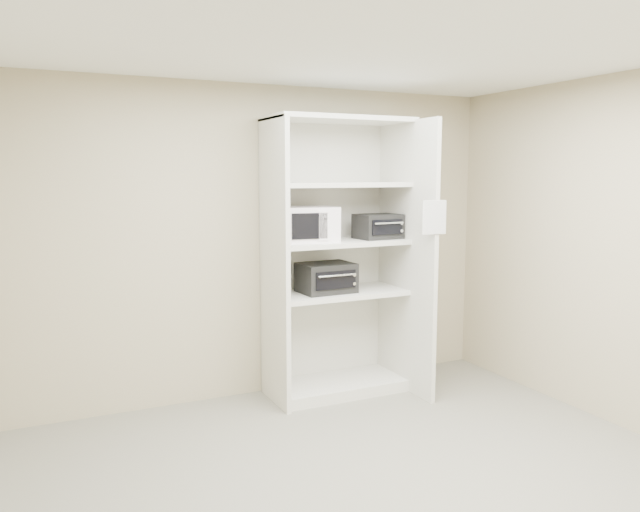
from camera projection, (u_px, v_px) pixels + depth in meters
name	position (u px, v px, depth m)	size (l,w,h in m)	color
floor	(372.00, 493.00, 3.82)	(4.50, 4.00, 0.01)	slate
ceiling	(378.00, 37.00, 3.47)	(4.50, 4.00, 0.01)	white
wall_back	(259.00, 242.00, 5.44)	(4.50, 0.02, 2.70)	tan
wall_right	(639.00, 255.00, 4.60)	(0.02, 4.00, 2.70)	tan
shelving_unit	(342.00, 267.00, 5.48)	(1.24, 0.92, 2.42)	beige
microwave	(306.00, 224.00, 5.28)	(0.49, 0.38, 0.30)	white
toaster_oven_upper	(378.00, 226.00, 5.53)	(0.38, 0.28, 0.22)	black
toaster_oven_lower	(326.00, 278.00, 5.41)	(0.46, 0.35, 0.25)	black
paper_sign	(434.00, 217.00, 5.08)	(0.21, 0.01, 0.27)	white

